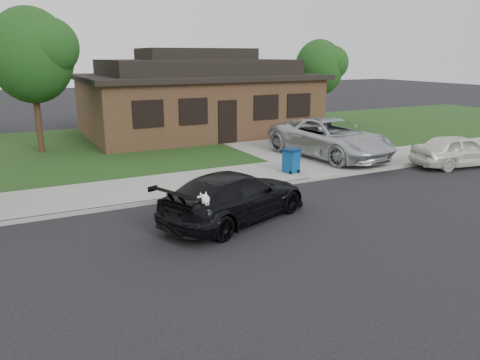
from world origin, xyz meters
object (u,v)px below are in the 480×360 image
white_compact (458,151)px  sedan (235,197)px  recycling_bin (291,160)px  minivan (330,138)px

white_compact → sedan: bearing=108.0°
sedan → recycling_bin: sedan is taller
recycling_bin → white_compact: bearing=-34.5°
minivan → recycling_bin: (-2.99, -1.54, -0.39)m
sedan → white_compact: 11.10m
sedan → white_compact: bearing=-103.1°
sedan → white_compact: size_ratio=1.31×
sedan → minivan: 8.72m
sedan → recycling_bin: size_ratio=5.60×
sedan → minivan: minivan is taller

